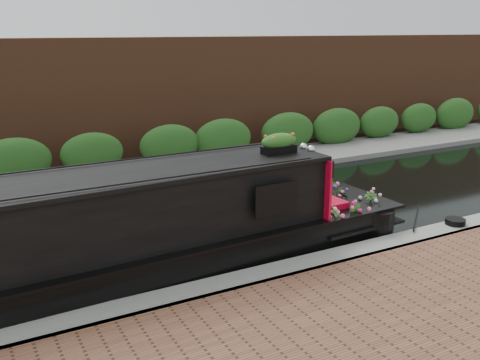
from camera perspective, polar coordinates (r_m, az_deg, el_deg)
ground at (r=11.85m, az=-8.84°, el=-5.50°), size 80.00×80.00×0.00m
near_bank_coping at (r=9.07m, az=-1.50°, el=-12.27°), size 40.00×0.60×0.50m
far_bank_path at (r=15.67m, az=-14.13°, el=-0.46°), size 40.00×2.40×0.34m
far_hedge at (r=16.51m, az=-14.93°, el=0.31°), size 40.00×1.10×2.80m
far_brick_wall at (r=18.50m, az=-16.53°, el=1.84°), size 40.00×1.00×8.00m
narrowboat at (r=9.42m, az=-12.07°, el=-6.44°), size 10.93×2.30×2.57m
rope_fender at (r=12.41m, az=14.60°, el=-4.04°), size 0.32×0.33×0.32m
coiled_mooring_rope at (r=12.31m, az=21.98°, el=-4.14°), size 0.42×0.42×0.12m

